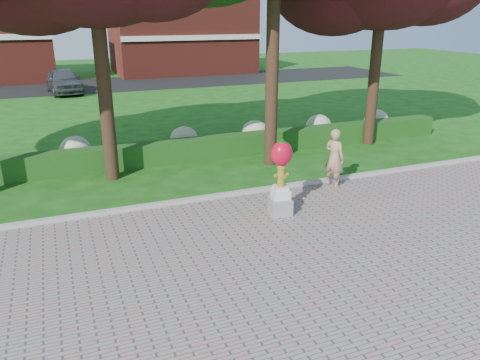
# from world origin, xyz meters

# --- Properties ---
(ground) EXTENTS (100.00, 100.00, 0.00)m
(ground) POSITION_xyz_m (0.00, 0.00, 0.00)
(ground) COLOR #184B12
(ground) RESTS_ON ground
(walkway) EXTENTS (40.00, 14.00, 0.04)m
(walkway) POSITION_xyz_m (0.00, -4.00, 0.02)
(walkway) COLOR gray
(walkway) RESTS_ON ground
(curb) EXTENTS (40.00, 0.18, 0.15)m
(curb) POSITION_xyz_m (0.00, 3.00, 0.07)
(curb) COLOR #ADADA5
(curb) RESTS_ON ground
(lawn_hedge) EXTENTS (24.00, 0.70, 0.80)m
(lawn_hedge) POSITION_xyz_m (0.00, 7.00, 0.40)
(lawn_hedge) COLOR #1D4814
(lawn_hedge) RESTS_ON ground
(hydrangea_row) EXTENTS (20.10, 1.10, 0.99)m
(hydrangea_row) POSITION_xyz_m (0.57, 8.00, 0.55)
(hydrangea_row) COLOR beige
(hydrangea_row) RESTS_ON ground
(street) EXTENTS (50.00, 8.00, 0.02)m
(street) POSITION_xyz_m (0.00, 28.00, 0.01)
(street) COLOR black
(street) RESTS_ON ground
(building_right) EXTENTS (12.00, 8.00, 6.40)m
(building_right) POSITION_xyz_m (8.00, 34.00, 3.20)
(building_right) COLOR maroon
(building_right) RESTS_ON ground
(hydrant_sculpture) EXTENTS (0.66, 0.66, 2.08)m
(hydrant_sculpture) POSITION_xyz_m (1.81, 1.28, 1.14)
(hydrant_sculpture) COLOR gray
(hydrant_sculpture) RESTS_ON walkway
(woman) EXTENTS (0.66, 0.78, 1.83)m
(woman) POSITION_xyz_m (4.29, 2.60, 0.96)
(woman) COLOR tan
(woman) RESTS_ON walkway
(parked_car) EXTENTS (2.48, 5.04, 1.65)m
(parked_car) POSITION_xyz_m (-2.71, 25.00, 0.85)
(parked_car) COLOR #46494E
(parked_car) RESTS_ON street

